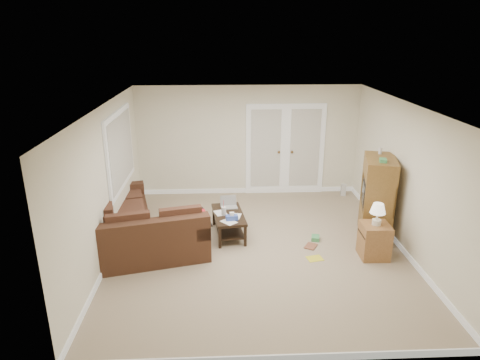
{
  "coord_description": "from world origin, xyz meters",
  "views": [
    {
      "loc": [
        -0.62,
        -6.68,
        3.62
      ],
      "look_at": [
        -0.29,
        0.5,
        1.1
      ],
      "focal_mm": 32.0,
      "sensor_mm": 36.0,
      "label": 1
    }
  ],
  "objects_px": {
    "coffee_table": "(229,223)",
    "side_cabinet": "(375,238)",
    "sectional_sofa": "(136,226)",
    "tv_armoire": "(377,197)"
  },
  "relations": [
    {
      "from": "tv_armoire",
      "to": "side_cabinet",
      "type": "distance_m",
      "value": 0.93
    },
    {
      "from": "coffee_table",
      "to": "side_cabinet",
      "type": "distance_m",
      "value": 2.6
    },
    {
      "from": "sectional_sofa",
      "to": "side_cabinet",
      "type": "height_order",
      "value": "side_cabinet"
    },
    {
      "from": "coffee_table",
      "to": "side_cabinet",
      "type": "height_order",
      "value": "side_cabinet"
    },
    {
      "from": "side_cabinet",
      "to": "tv_armoire",
      "type": "bearing_deg",
      "value": 72.17
    },
    {
      "from": "coffee_table",
      "to": "side_cabinet",
      "type": "relative_size",
      "value": 1.15
    },
    {
      "from": "sectional_sofa",
      "to": "tv_armoire",
      "type": "xyz_separation_m",
      "value": [
        4.34,
        0.1,
        0.43
      ]
    },
    {
      "from": "sectional_sofa",
      "to": "tv_armoire",
      "type": "bearing_deg",
      "value": -12.34
    },
    {
      "from": "coffee_table",
      "to": "tv_armoire",
      "type": "bearing_deg",
      "value": -10.28
    },
    {
      "from": "sectional_sofa",
      "to": "coffee_table",
      "type": "bearing_deg",
      "value": -4.83
    }
  ]
}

